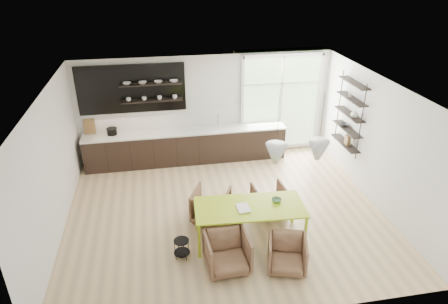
% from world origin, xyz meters
% --- Properties ---
extents(room, '(7.02, 6.01, 2.91)m').
position_xyz_m(room, '(0.58, 1.10, 1.46)').
color(room, '#D9B585').
rests_on(room, ground).
extents(kitchen_run, '(5.54, 0.69, 2.75)m').
position_xyz_m(kitchen_run, '(-0.70, 2.69, 0.60)').
color(kitchen_run, black).
rests_on(kitchen_run, ground).
extents(right_shelving, '(0.26, 1.22, 1.90)m').
position_xyz_m(right_shelving, '(3.36, 1.17, 1.65)').
color(right_shelving, black).
rests_on(right_shelving, ground).
extents(dining_table, '(2.23, 1.11, 0.79)m').
position_xyz_m(dining_table, '(0.31, -1.01, 0.74)').
color(dining_table, '#A8C918').
rests_on(dining_table, ground).
extents(armchair_back_left, '(1.01, 1.02, 0.71)m').
position_xyz_m(armchair_back_left, '(-0.35, -0.16, 0.35)').
color(armchair_back_left, brown).
rests_on(armchair_back_left, ground).
extents(armchair_back_right, '(0.74, 0.76, 0.65)m').
position_xyz_m(armchair_back_right, '(0.98, -0.14, 0.33)').
color(armchair_back_right, brown).
rests_on(armchair_back_right, ground).
extents(armchair_front_left, '(0.83, 0.85, 0.73)m').
position_xyz_m(armchair_front_left, '(-0.29, -1.77, 0.36)').
color(armchair_front_left, brown).
rests_on(armchair_front_left, ground).
extents(armchair_front_right, '(0.86, 0.87, 0.64)m').
position_xyz_m(armchair_front_right, '(0.80, -1.96, 0.32)').
color(armchair_front_right, brown).
rests_on(armchair_front_right, ground).
extents(wire_stool, '(0.31, 0.31, 0.40)m').
position_xyz_m(wire_stool, '(-1.09, -1.32, 0.26)').
color(wire_stool, black).
rests_on(wire_stool, ground).
extents(table_book, '(0.26, 0.34, 0.03)m').
position_xyz_m(table_book, '(0.04, -1.08, 0.81)').
color(table_book, white).
rests_on(table_book, dining_table).
extents(table_bowl, '(0.21, 0.21, 0.06)m').
position_xyz_m(table_bowl, '(0.88, -0.94, 0.82)').
color(table_bowl, '#4E8158').
rests_on(table_bowl, dining_table).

